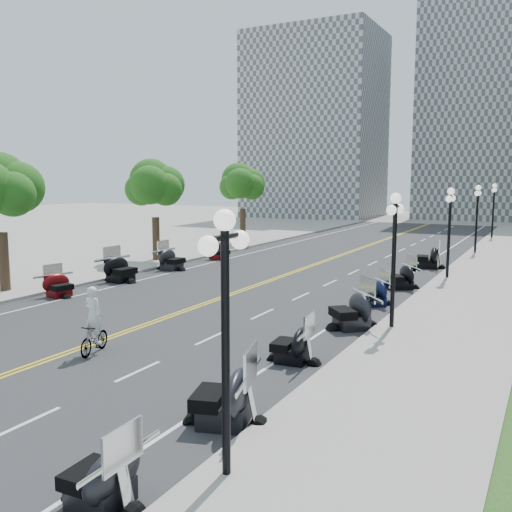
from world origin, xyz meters
The scene contains 47 objects.
ground centered at (0.00, 0.00, 0.00)m, with size 160.00×160.00×0.00m, color gray.
road centered at (0.00, 10.00, 0.00)m, with size 16.00×90.00×0.01m, color #333335.
centerline_yellow_a centered at (-0.12, 10.00, 0.01)m, with size 0.12×90.00×0.00m, color yellow.
centerline_yellow_b centered at (0.12, 10.00, 0.01)m, with size 0.12×90.00×0.00m, color yellow.
edge_line_north centered at (6.40, 10.00, 0.01)m, with size 0.12×90.00×0.00m, color white.
edge_line_south centered at (-6.40, 10.00, 0.01)m, with size 0.12×90.00×0.00m, color white.
lane_dash_4 centered at (3.20, -8.00, 0.01)m, with size 0.12×2.00×0.00m, color white.
lane_dash_5 centered at (3.20, -4.00, 0.01)m, with size 0.12×2.00×0.00m, color white.
lane_dash_6 centered at (3.20, 0.00, 0.01)m, with size 0.12×2.00×0.00m, color white.
lane_dash_7 centered at (3.20, 4.00, 0.01)m, with size 0.12×2.00×0.00m, color white.
lane_dash_8 centered at (3.20, 8.00, 0.01)m, with size 0.12×2.00×0.00m, color white.
lane_dash_9 centered at (3.20, 12.00, 0.01)m, with size 0.12×2.00×0.00m, color white.
lane_dash_10 centered at (3.20, 16.00, 0.01)m, with size 0.12×2.00×0.00m, color white.
lane_dash_11 centered at (3.20, 20.00, 0.01)m, with size 0.12×2.00×0.00m, color white.
lane_dash_12 centered at (3.20, 24.00, 0.01)m, with size 0.12×2.00×0.00m, color white.
lane_dash_13 centered at (3.20, 28.00, 0.01)m, with size 0.12×2.00×0.00m, color white.
lane_dash_14 centered at (3.20, 32.00, 0.01)m, with size 0.12×2.00×0.00m, color white.
lane_dash_15 centered at (3.20, 36.00, 0.01)m, with size 0.12×2.00×0.00m, color white.
lane_dash_16 centered at (3.20, 40.00, 0.01)m, with size 0.12×2.00×0.00m, color white.
lane_dash_17 centered at (3.20, 44.00, 0.01)m, with size 0.12×2.00×0.00m, color white.
lane_dash_18 centered at (3.20, 48.00, 0.01)m, with size 0.12×2.00×0.00m, color white.
lane_dash_19 centered at (3.20, 52.00, 0.01)m, with size 0.12×2.00×0.00m, color white.
sidewalk_north centered at (10.50, 10.00, 0.07)m, with size 5.00×90.00×0.15m, color #9E9991.
sidewalk_south centered at (-10.50, 10.00, 0.07)m, with size 5.00×90.00×0.15m, color #9E9991.
distant_block_a centered at (-18.00, 62.00, 13.00)m, with size 18.00×14.00×26.00m, color gray.
distant_block_b centered at (4.00, 68.00, 15.00)m, with size 16.00×12.00×30.00m, color gray.
street_lamp_1 centered at (8.60, -8.00, 2.60)m, with size 0.50×1.20×4.90m, color black, non-canonical shape.
street_lamp_2 centered at (8.60, 4.00, 2.60)m, with size 0.50×1.20×4.90m, color black, non-canonical shape.
street_lamp_3 centered at (8.60, 16.00, 2.60)m, with size 0.50×1.20×4.90m, color black, non-canonical shape.
street_lamp_4 centered at (8.60, 28.00, 2.60)m, with size 0.50×1.20×4.90m, color black, non-canonical shape.
street_lamp_5 centered at (8.60, 40.00, 2.60)m, with size 0.50×1.20×4.90m, color black, non-canonical shape.
tree_2 centered at (-10.00, 2.00, 4.75)m, with size 4.80×4.80×9.20m, color #235619, non-canonical shape.
tree_3 centered at (-10.00, 14.00, 4.75)m, with size 4.80×4.80×9.20m, color #235619, non-canonical shape.
tree_4 centered at (-10.00, 26.00, 4.75)m, with size 4.80×4.80×9.20m, color #235619, non-canonical shape.
motorcycle_n_3 centered at (7.10, -9.72, 0.63)m, with size 1.80×1.80×1.26m, color black, non-canonical shape.
motorcycle_n_4 centered at (7.29, -5.91, 0.76)m, with size 2.18×2.18×1.52m, color black, non-canonical shape.
motorcycle_n_5 centered at (6.84, -1.08, 0.64)m, with size 1.84×1.84×1.29m, color black, non-canonical shape.
motorcycle_n_6 centered at (7.20, 3.53, 0.78)m, with size 2.21×2.21×1.55m, color black, non-canonical shape.
motorcycle_n_7 centered at (6.80, 7.76, 0.64)m, with size 1.83×1.83×1.28m, color black, non-canonical shape.
motorcycle_n_8 centered at (6.95, 12.18, 0.69)m, with size 1.97×1.97×1.38m, color black, non-canonical shape.
motorcycle_n_10 centered at (6.84, 19.70, 0.77)m, with size 2.19×2.19×1.53m, color black, non-canonical shape.
motorcycle_s_6 centered at (-6.98, 2.59, 0.62)m, with size 1.78×1.78×1.25m, color #590A0C, non-canonical shape.
motorcycle_s_7 centered at (-7.01, 6.98, 0.78)m, with size 2.23×2.23×1.56m, color black, non-canonical shape.
motorcycle_s_8 centered at (-6.94, 11.54, 0.74)m, with size 2.11×2.11×1.48m, color black, non-canonical shape.
motorcycle_s_9 centered at (-6.75, 16.81, 0.66)m, with size 1.89×1.89×1.32m, color #590A0C, non-canonical shape.
bicycle centered at (0.84, -3.29, 0.50)m, with size 0.47×1.66×1.00m, color #A51414.
cyclist_rider centered at (0.84, -3.29, 1.93)m, with size 0.68×0.45×1.87m, color silver.
Camera 1 is at (13.77, -16.61, 5.65)m, focal length 40.00 mm.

